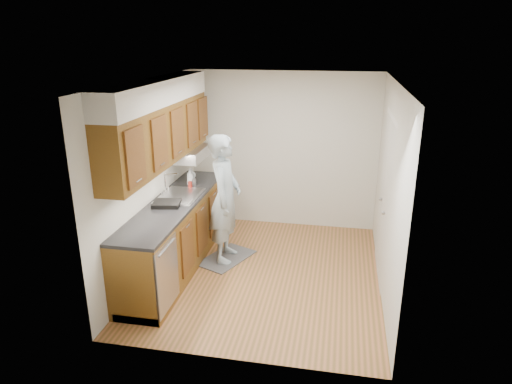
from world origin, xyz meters
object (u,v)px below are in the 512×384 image
soap_bottle_c (191,173)px  soda_can (190,185)px  soap_bottle_a (190,177)px  soap_bottle_b (191,177)px  person (225,190)px  dish_rack (167,204)px  steel_can (194,182)px

soap_bottle_c → soda_can: (0.13, -0.46, -0.03)m
soda_can → soap_bottle_a: bearing=107.9°
soap_bottle_a → soda_can: bearing=-72.1°
soap_bottle_b → soda_can: bearing=-75.1°
soap_bottle_b → person: bearing=-38.1°
dish_rack → soap_bottle_c: bearing=82.6°
soap_bottle_a → soap_bottle_b: soap_bottle_a is taller
person → soap_bottle_a: person is taller
person → soap_bottle_b: (-0.64, 0.50, 0.01)m
soap_bottle_c → dish_rack: bearing=-87.3°
soap_bottle_a → steel_can: 0.10m
soda_can → dish_rack: (-0.08, -0.71, -0.03)m
soap_bottle_c → dish_rack: 1.17m
soap_bottle_b → steel_can: bearing=-58.8°
soap_bottle_c → steel_can: bearing=-65.5°
soap_bottle_a → dish_rack: soap_bottle_a is taller
soap_bottle_a → soap_bottle_b: 0.14m
person → steel_can: bearing=56.1°
soap_bottle_a → soap_bottle_c: bearing=105.1°
steel_can → dish_rack: size_ratio=0.31×
steel_can → dish_rack: bearing=-96.3°
soap_bottle_c → steel_can: 0.36m
person → steel_can: 0.65m
soap_bottle_a → soda_can: size_ratio=2.34×
soap_bottle_a → dish_rack: 0.87m
soda_can → dish_rack: bearing=-96.2°
soap_bottle_c → soap_bottle_b: bearing=-72.0°
soda_can → steel_can: 0.13m
person → steel_can: size_ratio=18.84×
soda_can → person: bearing=-21.1°
steel_can → soap_bottle_b: bearing=121.2°
person → dish_rack: person is taller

